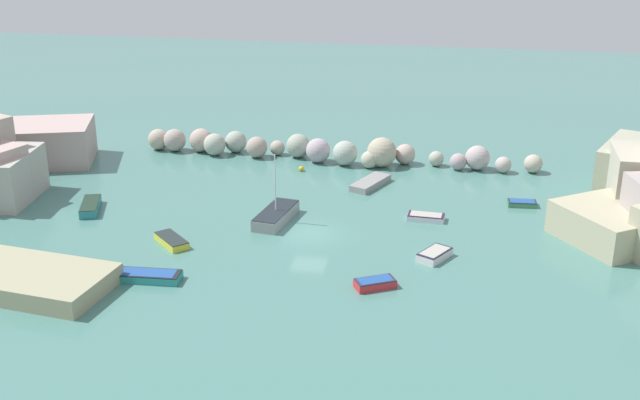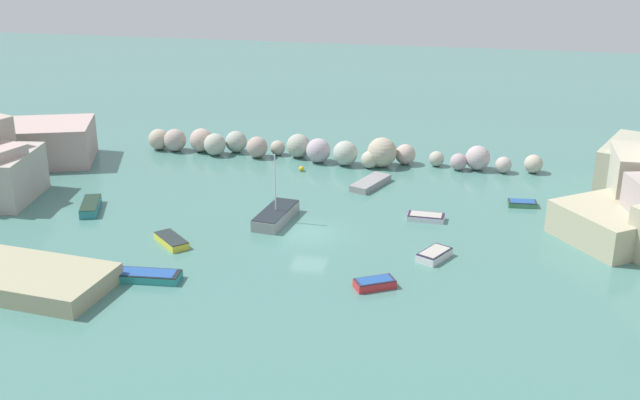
# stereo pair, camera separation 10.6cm
# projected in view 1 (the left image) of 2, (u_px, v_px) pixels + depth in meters

# --- Properties ---
(cove_water) EXTENTS (160.00, 160.00, 0.00)m
(cove_water) POSITION_uv_depth(u_px,v_px,m) (309.00, 233.00, 57.94)
(cove_water) COLOR #487C73
(cove_water) RESTS_ON ground
(rock_breakwater) EXTENTS (36.94, 4.14, 2.68)m
(rock_breakwater) POSITION_uv_depth(u_px,v_px,m) (314.00, 149.00, 73.75)
(rock_breakwater) COLOR #B3A590
(rock_breakwater) RESTS_ON ground
(stone_dock) EXTENTS (10.46, 6.70, 1.22)m
(stone_dock) POSITION_uv_depth(u_px,v_px,m) (30.00, 279.00, 49.57)
(stone_dock) COLOR tan
(stone_dock) RESTS_ON ground
(channel_buoy) EXTENTS (0.45, 0.45, 0.45)m
(channel_buoy) POSITION_uv_depth(u_px,v_px,m) (301.00, 169.00, 71.07)
(channel_buoy) COLOR gold
(channel_buoy) RESTS_ON cove_water
(moored_boat_0) EXTENTS (2.31, 1.30, 0.43)m
(moored_boat_0) POSITION_uv_depth(u_px,v_px,m) (522.00, 203.00, 63.03)
(moored_boat_0) COLOR #3D7C55
(moored_boat_0) RESTS_ON cove_water
(moored_boat_1) EXTENTS (3.17, 3.14, 0.52)m
(moored_boat_1) POSITION_uv_depth(u_px,v_px,m) (171.00, 241.00, 56.07)
(moored_boat_1) COLOR yellow
(moored_boat_1) RESTS_ON cove_water
(moored_boat_2) EXTENTS (2.57, 5.38, 5.24)m
(moored_boat_2) POSITION_uv_depth(u_px,v_px,m) (276.00, 215.00, 59.98)
(moored_boat_2) COLOR gray
(moored_boat_2) RESTS_ON cove_water
(moored_boat_3) EXTENTS (2.77, 2.26, 0.57)m
(moored_boat_3) POSITION_uv_depth(u_px,v_px,m) (375.00, 283.00, 49.79)
(moored_boat_3) COLOR red
(moored_boat_3) RESTS_ON cove_water
(moored_boat_4) EXTENTS (4.26, 1.76, 0.56)m
(moored_boat_4) POSITION_uv_depth(u_px,v_px,m) (148.00, 276.00, 50.76)
(moored_boat_4) COLOR teal
(moored_boat_4) RESTS_ON cove_water
(moored_boat_5) EXTENTS (2.46, 4.03, 0.68)m
(moored_boat_5) POSITION_uv_depth(u_px,v_px,m) (90.00, 206.00, 62.06)
(moored_boat_5) COLOR teal
(moored_boat_5) RESTS_ON cove_water
(moored_boat_6) EXTENTS (3.14, 4.73, 0.54)m
(moored_boat_6) POSITION_uv_depth(u_px,v_px,m) (370.00, 183.00, 67.38)
(moored_boat_6) COLOR gray
(moored_boat_6) RESTS_ON cove_water
(moored_boat_7) EXTENTS (2.43, 2.91, 0.59)m
(moored_boat_7) POSITION_uv_depth(u_px,v_px,m) (435.00, 254.00, 53.79)
(moored_boat_7) COLOR silver
(moored_boat_7) RESTS_ON cove_water
(moored_boat_8) EXTENTS (2.81, 1.40, 0.48)m
(moored_boat_8) POSITION_uv_depth(u_px,v_px,m) (426.00, 217.00, 60.27)
(moored_boat_8) COLOR white
(moored_boat_8) RESTS_ON cove_water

